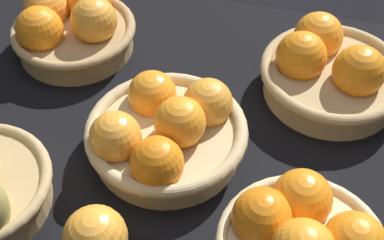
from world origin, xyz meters
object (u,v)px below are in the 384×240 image
at_px(basket_center, 165,131).
at_px(basket_near_right, 71,26).
at_px(loose_orange_front_gap, 95,237).
at_px(basket_near_left, 330,70).

xyz_separation_m(basket_center, basket_near_right, (0.23, -0.19, 0.00)).
height_order(basket_center, loose_orange_front_gap, basket_center).
bearing_deg(basket_center, basket_near_left, -138.46).
relative_size(basket_near_right, loose_orange_front_gap, 2.67).
distance_m(basket_center, basket_near_right, 0.30).
bearing_deg(basket_near_left, basket_center, 41.54).
bearing_deg(basket_center, basket_near_right, -40.02).
relative_size(basket_center, loose_orange_front_gap, 2.93).
distance_m(basket_near_left, loose_orange_front_gap, 0.46).
distance_m(basket_near_left, basket_center, 0.29).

